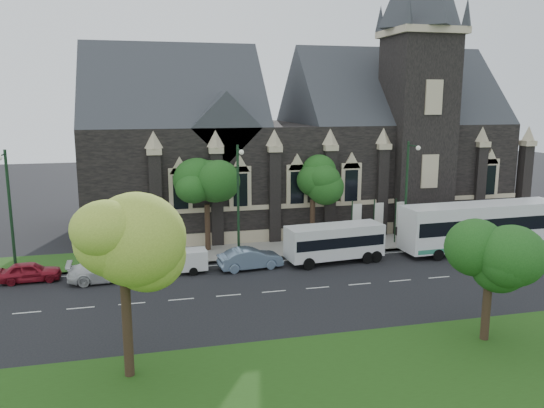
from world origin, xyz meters
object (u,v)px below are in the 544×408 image
object	(u,v)px
banner_flag_left	(355,219)
box_trailer	(192,260)
car_far_white	(107,270)
tree_walk_right	(315,177)
tree_walk_left	(209,182)
street_lamp_near	(408,189)
car_far_red	(30,272)
shuttle_bus	(335,241)
tree_park_east	(492,253)
banner_flag_center	(377,218)
tree_park_near	(128,237)
street_lamp_far	(9,206)
sedan	(250,259)
banner_flag_right	(399,217)
street_lamp_mid	(239,196)
tour_coach	(481,226)

from	to	relation	value
banner_flag_left	box_trailer	distance (m)	14.65
box_trailer	car_far_white	distance (m)	5.88
tree_walk_right	tree_walk_left	xyz separation A→B (m)	(-9.01, -0.01, -0.08)
street_lamp_near	car_far_red	xyz separation A→B (m)	(-28.83, -1.17, -4.42)
tree_walk_right	shuttle_bus	bearing A→B (deg)	-91.13
tree_park_east	banner_flag_center	bearing A→B (deg)	83.43
tree_park_near	tree_walk_left	distance (m)	20.38
tree_park_east	car_far_red	xyz separation A→B (m)	(-25.00, 15.25, -3.93)
street_lamp_near	street_lamp_far	distance (m)	30.00
tree_walk_right	banner_flag_left	world-z (taller)	tree_walk_right
tree_walk_left	car_far_red	world-z (taller)	tree_walk_left
sedan	tree_walk_right	bearing A→B (deg)	-57.10
banner_flag_right	shuttle_bus	size ratio (longest dim) A/B	0.52
street_lamp_mid	sedan	distance (m)	4.79
tree_walk_left	box_trailer	world-z (taller)	tree_walk_left
banner_flag_center	box_trailer	bearing A→B (deg)	-167.07
street_lamp_mid	car_far_red	distance (m)	15.52
tour_coach	box_trailer	bearing A→B (deg)	177.52
tree_walk_left	car_far_red	bearing A→B (deg)	-159.87
banner_flag_left	banner_flag_center	distance (m)	2.00
tour_coach	box_trailer	distance (m)	23.64
tree_park_near	banner_flag_left	xyz separation A→B (m)	(18.06, 17.77, -4.03)
tree_walk_right	banner_flag_center	size ratio (longest dim) A/B	1.95
tree_park_near	street_lamp_near	distance (m)	26.97
tree_walk_left	shuttle_bus	size ratio (longest dim) A/B	0.99
banner_flag_left	banner_flag_right	distance (m)	4.00
street_lamp_near	banner_flag_right	world-z (taller)	street_lamp_near
banner_flag_right	tour_coach	size ratio (longest dim) A/B	0.29
street_lamp_far	banner_flag_right	distance (m)	30.47
tree_walk_left	banner_flag_right	world-z (taller)	tree_walk_left
banner_flag_center	tour_coach	world-z (taller)	banner_flag_center
street_lamp_mid	tour_coach	distance (m)	20.09
tree_park_east	box_trailer	distance (m)	20.57
tree_park_near	street_lamp_mid	bearing A→B (deg)	63.90
car_far_red	street_lamp_far	bearing A→B (deg)	42.96
tree_park_near	banner_flag_right	xyz separation A→B (m)	(22.06, 17.77, -4.03)
tree_park_near	tree_park_east	distance (m)	18.04
tour_coach	sedan	distance (m)	19.38
shuttle_bus	box_trailer	world-z (taller)	shuttle_bus
tour_coach	sedan	world-z (taller)	tour_coach
street_lamp_far	street_lamp_near	bearing A→B (deg)	0.00
street_lamp_far	car_far_white	world-z (taller)	street_lamp_far
shuttle_bus	car_far_red	world-z (taller)	shuttle_bus
street_lamp_mid	car_far_white	bearing A→B (deg)	-166.38
tree_park_east	street_lamp_near	distance (m)	16.86
tree_park_near	car_far_white	world-z (taller)	tree_park_near
box_trailer	street_lamp_far	bearing A→B (deg)	169.24
banner_flag_left	box_trailer	world-z (taller)	banner_flag_left
banner_flag_right	sedan	size ratio (longest dim) A/B	0.84
tree_park_near	box_trailer	bearing A→B (deg)	74.31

